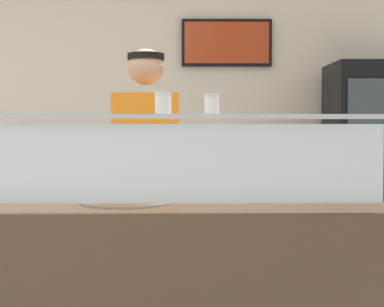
{
  "coord_description": "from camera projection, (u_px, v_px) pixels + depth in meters",
  "views": [
    {
      "loc": [
        1.02,
        -2.21,
        1.29
      ],
      "look_at": [
        1.05,
        0.41,
        1.18
      ],
      "focal_mm": 52.08,
      "sensor_mm": 36.0,
      "label": 1
    }
  ],
  "objects": [
    {
      "name": "pepper_flake_shaker",
      "position": [
        212.0,
        105.0,
        2.27
      ],
      "size": [
        0.06,
        0.06,
        0.08
      ],
      "color": "white",
      "rests_on": "sneeze_guard"
    },
    {
      "name": "sneeze_guard",
      "position": [
        176.0,
        150.0,
        2.27
      ],
      "size": [
        1.78,
        0.06,
        0.41
      ],
      "color": "#B2B5BC",
      "rests_on": "serving_counter"
    },
    {
      "name": "parmesan_shaker",
      "position": [
        163.0,
        104.0,
        2.26
      ],
      "size": [
        0.07,
        0.07,
        0.09
      ],
      "color": "white",
      "rests_on": "sneeze_guard"
    },
    {
      "name": "worker_figure",
      "position": [
        147.0,
        179.0,
        3.24
      ],
      "size": [
        0.41,
        0.5,
        1.76
      ],
      "color": "#23232D",
      "rests_on": "ground"
    },
    {
      "name": "shop_rear_unit",
      "position": [
        182.0,
        122.0,
        4.86
      ],
      "size": [
        6.36,
        0.13,
        2.7
      ],
      "color": "silver",
      "rests_on": "ground"
    },
    {
      "name": "pizza_tray",
      "position": [
        128.0,
        199.0,
        2.62
      ],
      "size": [
        0.45,
        0.45,
        0.04
      ],
      "color": "#9EA0A8",
      "rests_on": "serving_counter"
    },
    {
      "name": "serving_counter",
      "position": [
        177.0,
        303.0,
        2.62
      ],
      "size": [
        1.96,
        0.75,
        0.95
      ],
      "primitive_type": "cube",
      "color": "#4C3828",
      "rests_on": "ground"
    },
    {
      "name": "drink_fridge",
      "position": [
        375.0,
        178.0,
        4.45
      ],
      "size": [
        0.73,
        0.6,
        1.82
      ],
      "color": "black",
      "rests_on": "ground"
    },
    {
      "name": "pizza_server",
      "position": [
        133.0,
        195.0,
        2.59
      ],
      "size": [
        0.11,
        0.29,
        0.01
      ],
      "primitive_type": "cube",
      "rotation": [
        0.0,
        0.0,
        -0.14
      ],
      "color": "#ADAFB7",
      "rests_on": "pizza_tray"
    }
  ]
}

